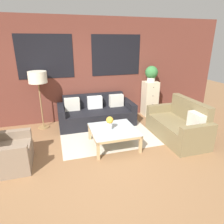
{
  "coord_description": "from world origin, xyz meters",
  "views": [
    {
      "loc": [
        -0.83,
        -3.12,
        2.2
      ],
      "look_at": [
        0.48,
        1.26,
        0.55
      ],
      "focal_mm": 32.0,
      "sensor_mm": 36.0,
      "label": 1
    }
  ],
  "objects_px": {
    "couch_dark": "(96,114)",
    "floor_lamp": "(38,79)",
    "drawer_cabinet": "(150,98)",
    "coffee_table": "(113,131)",
    "flower_vase": "(110,122)",
    "settee_vintage": "(179,126)",
    "armchair_corner": "(5,154)",
    "potted_plant": "(151,73)"
  },
  "relations": [
    {
      "from": "couch_dark",
      "to": "flower_vase",
      "type": "bearing_deg",
      "value": -89.55
    },
    {
      "from": "floor_lamp",
      "to": "flower_vase",
      "type": "distance_m",
      "value": 2.16
    },
    {
      "from": "armchair_corner",
      "to": "drawer_cabinet",
      "type": "distance_m",
      "value": 4.14
    },
    {
      "from": "armchair_corner",
      "to": "potted_plant",
      "type": "bearing_deg",
      "value": 25.1
    },
    {
      "from": "flower_vase",
      "to": "floor_lamp",
      "type": "bearing_deg",
      "value": 134.41
    },
    {
      "from": "floor_lamp",
      "to": "drawer_cabinet",
      "type": "distance_m",
      "value": 3.24
    },
    {
      "from": "coffee_table",
      "to": "drawer_cabinet",
      "type": "xyz_separation_m",
      "value": [
        1.64,
        1.56,
        0.18
      ]
    },
    {
      "from": "couch_dark",
      "to": "floor_lamp",
      "type": "relative_size",
      "value": 1.37
    },
    {
      "from": "settee_vintage",
      "to": "floor_lamp",
      "type": "bearing_deg",
      "value": 153.05
    },
    {
      "from": "flower_vase",
      "to": "coffee_table",
      "type": "bearing_deg",
      "value": -12.13
    },
    {
      "from": "drawer_cabinet",
      "to": "flower_vase",
      "type": "relative_size",
      "value": 3.66
    },
    {
      "from": "potted_plant",
      "to": "armchair_corner",
      "type": "bearing_deg",
      "value": -154.9
    },
    {
      "from": "settee_vintage",
      "to": "flower_vase",
      "type": "xyz_separation_m",
      "value": [
        -1.65,
        0.11,
        0.26
      ]
    },
    {
      "from": "settee_vintage",
      "to": "coffee_table",
      "type": "bearing_deg",
      "value": 176.7
    },
    {
      "from": "armchair_corner",
      "to": "floor_lamp",
      "type": "xyz_separation_m",
      "value": [
        0.6,
        1.66,
        1.02
      ]
    },
    {
      "from": "floor_lamp",
      "to": "coffee_table",
      "type": "bearing_deg",
      "value": -44.42
    },
    {
      "from": "armchair_corner",
      "to": "floor_lamp",
      "type": "distance_m",
      "value": 2.04
    },
    {
      "from": "settee_vintage",
      "to": "potted_plant",
      "type": "relative_size",
      "value": 3.41
    },
    {
      "from": "couch_dark",
      "to": "drawer_cabinet",
      "type": "bearing_deg",
      "value": 7.18
    },
    {
      "from": "couch_dark",
      "to": "coffee_table",
      "type": "bearing_deg",
      "value": -86.31
    },
    {
      "from": "couch_dark",
      "to": "potted_plant",
      "type": "distance_m",
      "value": 2.01
    },
    {
      "from": "drawer_cabinet",
      "to": "potted_plant",
      "type": "relative_size",
      "value": 2.27
    },
    {
      "from": "armchair_corner",
      "to": "coffee_table",
      "type": "bearing_deg",
      "value": 5.25
    },
    {
      "from": "armchair_corner",
      "to": "potted_plant",
      "type": "xyz_separation_m",
      "value": [
        3.74,
        1.75,
        1.01
      ]
    },
    {
      "from": "armchair_corner",
      "to": "drawer_cabinet",
      "type": "xyz_separation_m",
      "value": [
        3.74,
        1.75,
        0.24
      ]
    },
    {
      "from": "flower_vase",
      "to": "armchair_corner",
      "type": "bearing_deg",
      "value": -174.09
    },
    {
      "from": "drawer_cabinet",
      "to": "floor_lamp",
      "type": "bearing_deg",
      "value": -178.38
    },
    {
      "from": "armchair_corner",
      "to": "floor_lamp",
      "type": "height_order",
      "value": "floor_lamp"
    },
    {
      "from": "settee_vintage",
      "to": "potted_plant",
      "type": "xyz_separation_m",
      "value": [
        0.07,
        1.65,
        0.98
      ]
    },
    {
      "from": "couch_dark",
      "to": "floor_lamp",
      "type": "distance_m",
      "value": 1.75
    },
    {
      "from": "potted_plant",
      "to": "coffee_table",
      "type": "bearing_deg",
      "value": -136.44
    },
    {
      "from": "armchair_corner",
      "to": "drawer_cabinet",
      "type": "height_order",
      "value": "drawer_cabinet"
    },
    {
      "from": "drawer_cabinet",
      "to": "coffee_table",
      "type": "bearing_deg",
      "value": -136.44
    },
    {
      "from": "drawer_cabinet",
      "to": "flower_vase",
      "type": "bearing_deg",
      "value": -138.04
    },
    {
      "from": "couch_dark",
      "to": "coffee_table",
      "type": "xyz_separation_m",
      "value": [
        0.09,
        -1.34,
        0.06
      ]
    },
    {
      "from": "coffee_table",
      "to": "flower_vase",
      "type": "distance_m",
      "value": 0.24
    },
    {
      "from": "settee_vintage",
      "to": "coffee_table",
      "type": "distance_m",
      "value": 1.57
    },
    {
      "from": "coffee_table",
      "to": "flower_vase",
      "type": "xyz_separation_m",
      "value": [
        -0.08,
        0.02,
        0.22
      ]
    },
    {
      "from": "potted_plant",
      "to": "couch_dark",
      "type": "bearing_deg",
      "value": -172.82
    },
    {
      "from": "settee_vintage",
      "to": "potted_plant",
      "type": "distance_m",
      "value": 1.92
    },
    {
      "from": "drawer_cabinet",
      "to": "armchair_corner",
      "type": "bearing_deg",
      "value": -154.9
    },
    {
      "from": "couch_dark",
      "to": "drawer_cabinet",
      "type": "xyz_separation_m",
      "value": [
        1.73,
        0.22,
        0.24
      ]
    }
  ]
}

